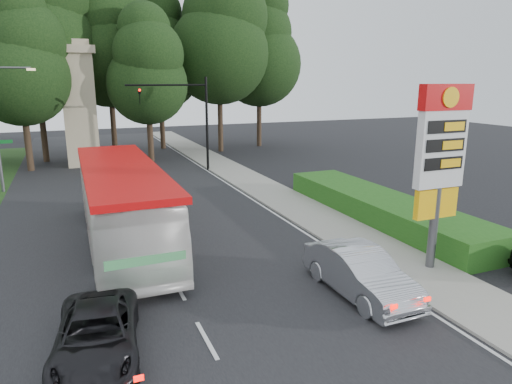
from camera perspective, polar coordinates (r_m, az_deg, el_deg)
name	(u,v)px	position (r m, az deg, el deg)	size (l,w,h in m)	color
ground	(212,350)	(12.86, -5.53, -19.11)	(120.00, 120.00, 0.00)	black
road_surface	(142,223)	(23.63, -14.06, -3.73)	(14.00, 80.00, 0.02)	black
sidewalk_right	(293,205)	(26.09, 4.69, -1.57)	(3.00, 80.00, 0.12)	gray
hedge	(381,208)	(24.26, 15.38, -1.90)	(3.00, 14.00, 1.20)	#1C5115
gas_station_pylon	(441,153)	(17.55, 22.10, 4.54)	(2.10, 0.45, 6.85)	#59595E
traffic_signal_mast	(190,111)	(35.53, -8.27, 10.00)	(6.10, 0.35, 7.20)	black
monument	(79,103)	(40.43, -21.25, 10.29)	(3.00, 3.00, 10.05)	tan
tree_center_left	(31,16)	(43.71, -26.35, 19.13)	(10.08, 10.08, 19.80)	#2D2116
tree_center_right	(107,34)	(45.73, -18.17, 18.28)	(9.24, 9.24, 18.15)	#2D2116
tree_east_near	(159,52)	(48.30, -12.08, 16.78)	(8.12, 8.12, 15.95)	#2D2116
tree_east_mid	(219,32)	(45.78, -4.69, 19.30)	(9.52, 9.52, 18.70)	#2D2116
tree_far_east	(259,46)	(49.30, 0.41, 17.79)	(8.68, 8.68, 17.05)	#2D2116
tree_monument_left	(17,56)	(39.52, -27.66, 14.81)	(7.28, 7.28, 14.30)	#2D2116
tree_monument_right	(146,67)	(40.41, -13.54, 14.95)	(6.72, 6.72, 13.20)	#2D2116
transit_bus	(123,206)	(20.33, -16.35, -1.65)	(2.93, 12.51, 3.48)	silver
sedan_silver	(360,272)	(15.68, 12.87, -9.78)	(1.68, 4.81, 1.58)	#B5B6BD
suv_charcoal	(97,335)	(12.92, -19.28, -16.48)	(2.07, 4.50, 1.25)	black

